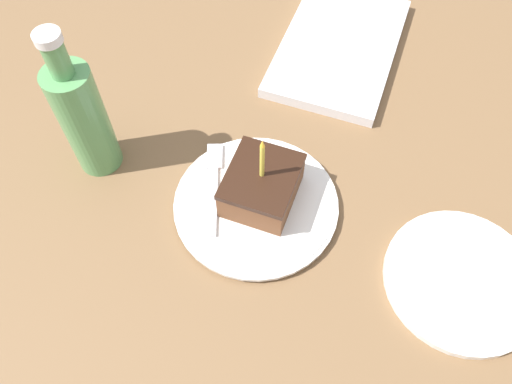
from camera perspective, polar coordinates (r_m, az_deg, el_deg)
The scene contains 7 objects.
ground_plane at distance 0.75m, azimuth -2.78°, elevation -3.51°, with size 2.40×2.40×0.04m.
plate at distance 0.73m, azimuth 0.00°, elevation -1.43°, with size 0.24×0.24×0.01m.
cake_slice at distance 0.71m, azimuth 0.66°, elevation 0.76°, with size 0.11×0.10×0.13m.
fork at distance 0.75m, azimuth -4.84°, elevation 1.27°, with size 0.16×0.07×0.00m.
bottle at distance 0.75m, azimuth -19.15°, elevation 8.06°, with size 0.07×0.07×0.25m.
side_plate at distance 0.74m, azimuth 22.42°, elevation -9.26°, with size 0.21×0.21×0.01m.
marble_board at distance 0.96m, azimuth 9.46°, elevation 16.09°, with size 0.32×0.20×0.02m.
Camera 1 is at (-0.32, -0.16, 0.64)m, focal length 35.00 mm.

